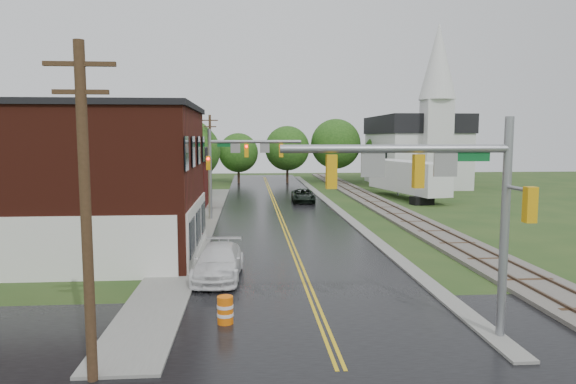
{
  "coord_description": "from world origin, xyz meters",
  "views": [
    {
      "loc": [
        -2.55,
        -13.59,
        6.56
      ],
      "look_at": [
        -0.37,
        14.83,
        3.5
      ],
      "focal_mm": 32.0,
      "sensor_mm": 36.0,
      "label": 1
    }
  ],
  "objects": [
    {
      "name": "ground",
      "position": [
        0.0,
        0.0,
        0.0
      ],
      "size": [
        160.0,
        160.0,
        0.0
      ],
      "primitive_type": "plane",
      "color": "#234018",
      "rests_on": "ground"
    },
    {
      "name": "tree_left_c",
      "position": [
        -13.85,
        39.9,
        4.51
      ],
      "size": [
        6.0,
        6.0,
        7.65
      ],
      "color": "black",
      "rests_on": "ground"
    },
    {
      "name": "utility_pole_a",
      "position": [
        -6.8,
        0.0,
        4.72
      ],
      "size": [
        1.8,
        0.28,
        9.0
      ],
      "color": "#382616",
      "rests_on": "ground"
    },
    {
      "name": "church",
      "position": [
        20.0,
        53.74,
        5.83
      ],
      "size": [
        10.4,
        18.4,
        20.0
      ],
      "color": "silver",
      "rests_on": "ground"
    },
    {
      "name": "suv_dark",
      "position": [
        2.88,
        37.39,
        0.67
      ],
      "size": [
        2.37,
        4.88,
        1.34
      ],
      "primitive_type": "imported",
      "rotation": [
        0.0,
        0.0,
        -0.03
      ],
      "color": "black",
      "rests_on": "ground"
    },
    {
      "name": "curb_right",
      "position": [
        5.4,
        35.0,
        0.0
      ],
      "size": [
        0.8,
        70.0,
        0.12
      ],
      "primitive_type": "cube",
      "color": "gray",
      "rests_on": "ground"
    },
    {
      "name": "utility_pole_b",
      "position": [
        -6.8,
        22.0,
        4.72
      ],
      "size": [
        1.8,
        0.28,
        9.0
      ],
      "color": "#382616",
      "rests_on": "ground"
    },
    {
      "name": "yellow_house",
      "position": [
        -11.0,
        26.0,
        3.2
      ],
      "size": [
        8.0,
        7.0,
        6.4
      ],
      "primitive_type": "cube",
      "color": "tan",
      "rests_on": "ground"
    },
    {
      "name": "tree_left_b",
      "position": [
        -17.85,
        31.9,
        5.72
      ],
      "size": [
        7.6,
        7.6,
        9.69
      ],
      "color": "black",
      "rests_on": "ground"
    },
    {
      "name": "darkred_building",
      "position": [
        -10.0,
        35.0,
        2.2
      ],
      "size": [
        7.0,
        6.0,
        4.4
      ],
      "primitive_type": "cube",
      "color": "#3F0F0C",
      "rests_on": "ground"
    },
    {
      "name": "semi_trailer",
      "position": [
        14.27,
        39.61,
        2.37
      ],
      "size": [
        5.34,
        13.16,
        4.01
      ],
      "color": "black",
      "rests_on": "ground"
    },
    {
      "name": "railroad",
      "position": [
        10.0,
        35.0,
        0.11
      ],
      "size": [
        3.2,
        80.0,
        0.3
      ],
      "color": "#59544C",
      "rests_on": "ground"
    },
    {
      "name": "main_road",
      "position": [
        0.0,
        30.0,
        0.0
      ],
      "size": [
        10.0,
        90.0,
        0.02
      ],
      "primitive_type": "cube",
      "color": "black",
      "rests_on": "ground"
    },
    {
      "name": "construction_barrel",
      "position": [
        -3.42,
        4.0,
        0.5
      ],
      "size": [
        0.72,
        0.72,
        1.0
      ],
      "primitive_type": "cylinder",
      "rotation": [
        0.0,
        0.0,
        0.36
      ],
      "color": "#DE6009",
      "rests_on": "ground"
    },
    {
      "name": "brick_building",
      "position": [
        -12.48,
        15.0,
        4.15
      ],
      "size": [
        14.3,
        10.3,
        8.3
      ],
      "color": "#4A190F",
      "rests_on": "ground"
    },
    {
      "name": "utility_pole_c",
      "position": [
        -6.8,
        44.0,
        4.72
      ],
      "size": [
        1.8,
        0.28,
        9.0
      ],
      "color": "#382616",
      "rests_on": "ground"
    },
    {
      "name": "traffic_signal_near",
      "position": [
        3.47,
        2.0,
        4.97
      ],
      "size": [
        7.34,
        0.3,
        7.2
      ],
      "color": "gray",
      "rests_on": "ground"
    },
    {
      "name": "pickup_white",
      "position": [
        -3.99,
        10.0,
        0.75
      ],
      "size": [
        2.41,
        5.3,
        1.5
      ],
      "primitive_type": "imported",
      "rotation": [
        0.0,
        0.0,
        -0.06
      ],
      "color": "white",
      "rests_on": "ground"
    },
    {
      "name": "cross_road",
      "position": [
        0.0,
        2.0,
        0.0
      ],
      "size": [
        60.0,
        9.0,
        0.02
      ],
      "primitive_type": "cube",
      "color": "black",
      "rests_on": "ground"
    },
    {
      "name": "sidewalk_left",
      "position": [
        -6.2,
        25.0,
        0.0
      ],
      "size": [
        2.4,
        50.0,
        0.12
      ],
      "primitive_type": "cube",
      "color": "gray",
      "rests_on": "ground"
    },
    {
      "name": "tree_left_e",
      "position": [
        -8.85,
        45.9,
        4.81
      ],
      "size": [
        6.4,
        6.4,
        8.16
      ],
      "color": "black",
      "rests_on": "ground"
    },
    {
      "name": "traffic_signal_far",
      "position": [
        -3.47,
        27.0,
        4.97
      ],
      "size": [
        7.34,
        0.43,
        7.2
      ],
      "color": "gray",
      "rests_on": "ground"
    }
  ]
}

